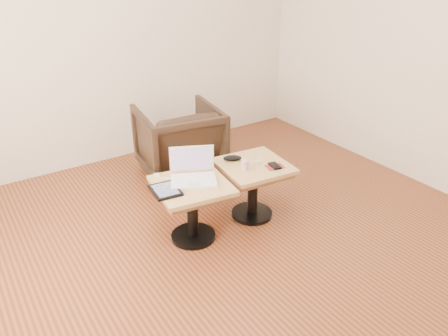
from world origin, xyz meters
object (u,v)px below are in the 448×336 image
laptop (193,173)px  armchair (179,141)px  side_table_right (253,177)px  striped_cup (245,165)px  side_table_left (192,198)px

laptop → armchair: 1.13m
side_table_right → striped_cup: (-0.12, -0.04, 0.17)m
striped_cup → laptop: bearing=168.1°
side_table_left → striped_cup: 0.52m
laptop → striped_cup: (0.44, -0.09, -0.01)m
striped_cup → armchair: size_ratio=0.11×
striped_cup → armchair: armchair is taller
striped_cup → armchair: (-0.01, 1.12, -0.19)m
side_table_right → striped_cup: bearing=-154.7°
striped_cup → side_table_right: bearing=19.5°
side_table_left → striped_cup: (0.49, -0.04, 0.17)m
side_table_left → laptop: bearing=57.4°
side_table_right → side_table_left: bearing=-173.6°
side_table_left → side_table_right: 0.61m
striped_cup → armchair: 1.14m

